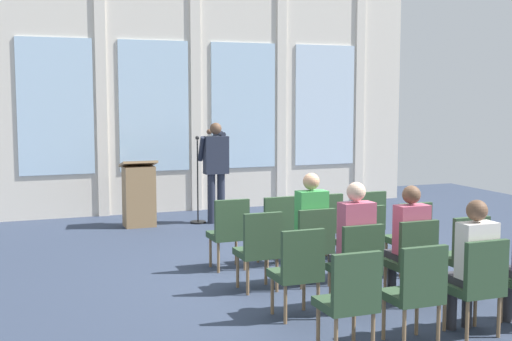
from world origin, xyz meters
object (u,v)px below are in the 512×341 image
object	(u,v)px
chair_r2_c0	(298,268)
chair_r0_c3	(366,219)
chair_r1_c3	(410,234)
chair_r2_c3	(464,251)
audience_r3_c2	(473,260)
chair_r2_c1	(357,262)
chair_r3_c0	(350,296)
lectern	(139,195)
chair_r1_c1	(312,242)
chair_r3_c2	(478,281)
chair_r0_c1	(277,226)
audience_r2_c2	(409,238)
speaker	(216,165)
audience_r1_c1	(310,223)
chair_r3_c1	(416,288)
chair_r1_c0	(259,246)
chair_r0_c2	(323,223)
mic_stand	(198,204)
chair_r0_c0	(229,229)
chair_r1_c2	(362,238)
audience_r2_c1	(354,239)
chair_r2_c2	(412,256)

from	to	relation	value
chair_r2_c0	chair_r0_c3	bearing A→B (deg)	46.71
chair_r0_c3	chair_r1_c3	bearing A→B (deg)	-90.00
chair_r2_c3	audience_r3_c2	bearing A→B (deg)	-124.22
chair_r2_c1	chair_r3_c0	size ratio (longest dim) A/B	1.00
lectern	chair_r1_c1	bearing A→B (deg)	-75.72
chair_r0_c3	chair_r2_c0	bearing A→B (deg)	-133.29
chair_r1_c3	chair_r3_c0	distance (m)	2.96
lectern	chair_r3_c2	world-z (taller)	lectern
chair_r0_c1	audience_r2_c2	bearing A→B (deg)	-71.92
speaker	chair_r1_c3	world-z (taller)	speaker
lectern	audience_r1_c1	distance (m)	4.59
audience_r2_c2	chair_r3_c1	distance (m)	1.35
chair_r2_c0	audience_r2_c2	world-z (taller)	audience_r2_c2
speaker	chair_r0_c3	xyz separation A→B (m)	(1.16, -3.28, -0.51)
chair_r1_c0	chair_r2_c1	bearing A→B (deg)	-57.88
chair_r0_c2	audience_r1_c1	world-z (taller)	audience_r1_c1
speaker	chair_r1_c0	distance (m)	4.47
chair_r1_c3	chair_r0_c2	bearing A→B (deg)	122.12
audience_r1_c1	chair_r2_c0	size ratio (longest dim) A/B	1.44
chair_r0_c3	chair_r1_c3	xyz separation A→B (m)	(0.00, -1.08, 0.00)
mic_stand	chair_r0_c1	world-z (taller)	mic_stand
chair_r1_c0	audience_r2_c2	distance (m)	1.69
chair_r1_c0	chair_r0_c0	bearing A→B (deg)	90.00
chair_r1_c2	audience_r2_c1	xyz separation A→B (m)	(-0.68, -1.00, 0.22)
chair_r1_c1	chair_r1_c3	world-z (taller)	same
chair_r0_c1	chair_r1_c2	world-z (taller)	same
lectern	chair_r0_c2	size ratio (longest dim) A/B	1.23
chair_r2_c2	chair_r2_c0	bearing A→B (deg)	180.00
audience_r2_c1	chair_r3_c0	distance (m)	1.36
chair_r1_c2	chair_r3_c0	distance (m)	2.54
speaker	audience_r1_c1	size ratio (longest dim) A/B	1.32
chair_r0_c0	chair_r1_c0	bearing A→B (deg)	-90.00
chair_r2_c0	chair_r3_c0	world-z (taller)	same
chair_r0_c0	chair_r0_c2	distance (m)	1.35
chair_r2_c3	chair_r3_c1	bearing A→B (deg)	-141.47
chair_r3_c0	chair_r1_c3	bearing A→B (deg)	46.71
speaker	chair_r0_c1	xyz separation A→B (m)	(-0.19, -3.28, -0.51)
chair_r2_c3	chair_r0_c0	bearing A→B (deg)	133.29
chair_r1_c1	chair_r2_c3	xyz separation A→B (m)	(1.35, -1.08, 0.00)
audience_r2_c1	mic_stand	bearing A→B (deg)	91.18
speaker	audience_r1_c1	world-z (taller)	speaker
chair_r1_c3	audience_r2_c1	distance (m)	1.69
chair_r1_c3	chair_r1_c1	bearing A→B (deg)	180.00
chair_r1_c1	chair_r3_c0	distance (m)	2.26
chair_r2_c2	speaker	bearing A→B (deg)	95.07
lectern	chair_r1_c2	world-z (taller)	lectern
chair_r0_c3	chair_r3_c2	distance (m)	3.30
lectern	chair_r1_c1	distance (m)	4.67
chair_r3_c0	chair_r1_c0	bearing A→B (deg)	90.00
lectern	audience_r2_c1	distance (m)	5.64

